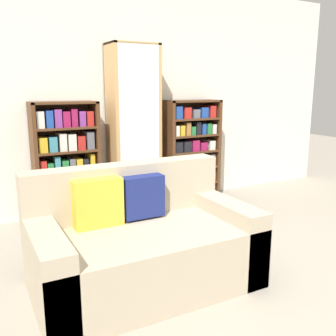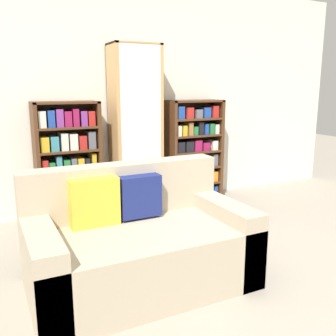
# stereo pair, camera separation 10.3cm
# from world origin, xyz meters

# --- Properties ---
(ground_plane) EXTENTS (16.00, 16.00, 0.00)m
(ground_plane) POSITION_xyz_m (0.00, 0.00, 0.00)
(ground_plane) COLOR gray
(wall_back) EXTENTS (6.48, 0.06, 2.70)m
(wall_back) POSITION_xyz_m (0.00, 2.47, 1.35)
(wall_back) COLOR silver
(wall_back) RESTS_ON ground
(couch) EXTENTS (1.60, 0.92, 0.87)m
(couch) POSITION_xyz_m (-0.59, 0.58, 0.31)
(couch) COLOR tan
(couch) RESTS_ON ground
(bookshelf_left) EXTENTS (0.70, 0.32, 1.31)m
(bookshelf_left) POSITION_xyz_m (-0.74, 2.26, 0.65)
(bookshelf_left) COLOR #4C2D19
(bookshelf_left) RESTS_ON ground
(display_cabinet) EXTENTS (0.56, 0.36, 1.94)m
(display_cabinet) POSITION_xyz_m (0.06, 2.25, 0.97)
(display_cabinet) COLOR tan
(display_cabinet) RESTS_ON ground
(bookshelf_right) EXTENTS (0.72, 0.32, 1.30)m
(bookshelf_right) POSITION_xyz_m (0.87, 2.26, 0.64)
(bookshelf_right) COLOR #4C2D19
(bookshelf_right) RESTS_ON ground
(wine_bottle) EXTENTS (0.07, 0.07, 0.37)m
(wine_bottle) POSITION_xyz_m (0.40, 1.48, 0.15)
(wine_bottle) COLOR black
(wine_bottle) RESTS_ON ground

